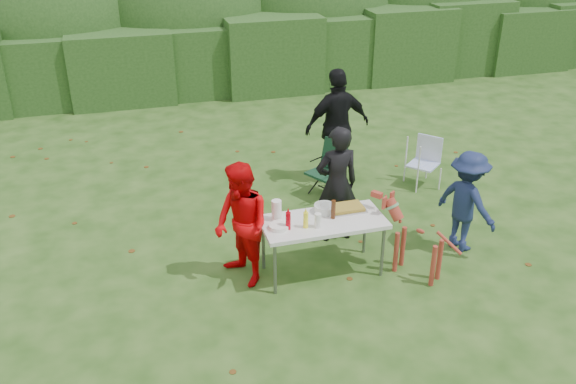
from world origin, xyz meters
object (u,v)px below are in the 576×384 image
object	(u,v)px
child	(466,202)
mustard_bottle	(306,220)
ketchup_bottle	(288,221)
lawn_chair	(423,163)
person_black_puffy	(337,126)
person_cook	(337,184)
paper_towel_roll	(277,210)
person_red_jacket	(242,225)
camping_chair	(325,170)
beer_bottle	(333,209)
folding_table	(323,224)
dog	(419,242)

from	to	relation	value
child	mustard_bottle	world-z (taller)	child
ketchup_bottle	lawn_chair	bearing A→B (deg)	35.24
person_black_puffy	child	size ratio (longest dim) A/B	1.35
person_cook	paper_towel_roll	bearing A→B (deg)	29.51
person_red_jacket	person_black_puffy	xyz separation A→B (m)	(2.08, 2.41, 0.16)
child	camping_chair	size ratio (longest dim) A/B	1.58
mustard_bottle	camping_chair	bearing A→B (deg)	64.86
person_red_jacket	paper_towel_roll	bearing A→B (deg)	77.36
child	paper_towel_roll	world-z (taller)	child
mustard_bottle	child	bearing A→B (deg)	3.62
lawn_chair	beer_bottle	world-z (taller)	beer_bottle
mustard_bottle	ketchup_bottle	world-z (taller)	ketchup_bottle
folding_table	ketchup_bottle	xyz separation A→B (m)	(-0.46, -0.09, 0.16)
person_black_puffy	ketchup_bottle	bearing A→B (deg)	53.38
camping_chair	paper_towel_roll	xyz separation A→B (m)	(-1.27, -1.83, 0.43)
child	beer_bottle	bearing A→B (deg)	69.89
person_black_puffy	dog	xyz separation A→B (m)	(0.01, -2.89, -0.45)
person_red_jacket	beer_bottle	distance (m)	1.12
camping_chair	lawn_chair	world-z (taller)	camping_chair
beer_bottle	paper_towel_roll	world-z (taller)	paper_towel_roll
camping_chair	child	bearing A→B (deg)	94.21
person_red_jacket	person_black_puffy	world-z (taller)	person_black_puffy
person_black_puffy	paper_towel_roll	world-z (taller)	person_black_puffy
person_black_puffy	dog	bearing A→B (deg)	84.57
dog	lawn_chair	distance (m)	2.61
beer_bottle	ketchup_bottle	bearing A→B (deg)	-170.34
person_cook	camping_chair	bearing A→B (deg)	-104.00
folding_table	camping_chair	world-z (taller)	camping_chair
child	lawn_chair	world-z (taller)	child
person_black_puffy	child	bearing A→B (deg)	103.88
person_cook	paper_towel_roll	size ratio (longest dim) A/B	6.25
person_black_puffy	beer_bottle	xyz separation A→B (m)	(-0.97, -2.49, -0.07)
person_cook	ketchup_bottle	size ratio (longest dim) A/B	7.38
person_black_puffy	camping_chair	xyz separation A→B (m)	(-0.37, -0.52, -0.49)
folding_table	beer_bottle	size ratio (longest dim) A/B	6.25
person_cook	mustard_bottle	bearing A→B (deg)	49.43
camping_chair	mustard_bottle	bearing A→B (deg)	36.67
person_cook	dog	distance (m)	1.35
person_black_puffy	ketchup_bottle	distance (m)	3.03
dog	beer_bottle	distance (m)	1.12
folding_table	person_cook	bearing A→B (deg)	59.20
person_cook	paper_towel_roll	xyz separation A→B (m)	(-0.98, -0.58, 0.06)
person_black_puffy	mustard_bottle	size ratio (longest dim) A/B	9.30
beer_bottle	paper_towel_roll	size ratio (longest dim) A/B	0.92
paper_towel_roll	lawn_chair	bearing A→B (deg)	31.06
folding_table	beer_bottle	world-z (taller)	beer_bottle
person_red_jacket	lawn_chair	bearing A→B (deg)	97.89
child	camping_chair	world-z (taller)	child
person_red_jacket	paper_towel_roll	size ratio (longest dim) A/B	5.92
person_black_puffy	beer_bottle	size ratio (longest dim) A/B	7.75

